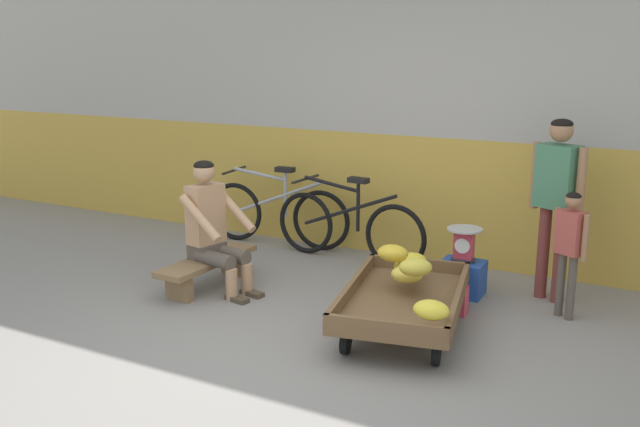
# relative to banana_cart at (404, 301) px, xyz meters

# --- Properties ---
(ground_plane) EXTENTS (80.00, 80.00, 0.00)m
(ground_plane) POSITION_rel_banana_cart_xyz_m (-0.55, -0.92, -0.24)
(ground_plane) COLOR gray
(back_wall) EXTENTS (16.00, 0.30, 3.32)m
(back_wall) POSITION_rel_banana_cart_xyz_m (-0.55, 1.93, 1.42)
(back_wall) COLOR gold
(back_wall) RESTS_ON ground
(banana_cart) EXTENTS (1.11, 1.58, 0.36)m
(banana_cart) POSITION_rel_banana_cart_xyz_m (0.00, 0.00, 0.00)
(banana_cart) COLOR brown
(banana_cart) RESTS_ON ground
(banana_pile) EXTENTS (0.80, 1.18, 0.26)m
(banana_pile) POSITION_rel_banana_cart_xyz_m (0.03, 0.04, 0.23)
(banana_pile) COLOR yellow
(banana_pile) RESTS_ON banana_cart
(low_bench) EXTENTS (0.33, 1.11, 0.27)m
(low_bench) POSITION_rel_banana_cart_xyz_m (-1.90, 0.11, -0.04)
(low_bench) COLOR olive
(low_bench) RESTS_ON ground
(vendor_seated) EXTENTS (0.72, 0.56, 1.14)m
(vendor_seated) POSITION_rel_banana_cart_xyz_m (-1.81, 0.09, 0.33)
(vendor_seated) COLOR tan
(vendor_seated) RESTS_ON ground
(plastic_crate) EXTENTS (0.36, 0.28, 0.30)m
(plastic_crate) POSITION_rel_banana_cart_xyz_m (0.16, 0.98, -0.09)
(plastic_crate) COLOR #234CA8
(plastic_crate) RESTS_ON ground
(weighing_scale) EXTENTS (0.30, 0.30, 0.29)m
(weighing_scale) POSITION_rel_banana_cart_xyz_m (0.16, 0.98, 0.21)
(weighing_scale) COLOR #28282D
(weighing_scale) RESTS_ON plastic_crate
(bicycle_near_left) EXTENTS (1.66, 0.48, 0.86)m
(bicycle_near_left) POSITION_rel_banana_cart_xyz_m (-2.06, 1.54, 0.11)
(bicycle_near_left) COLOR black
(bicycle_near_left) RESTS_ON ground
(bicycle_far_left) EXTENTS (1.66, 0.48, 0.86)m
(bicycle_far_left) POSITION_rel_banana_cart_xyz_m (-1.13, 1.39, 0.11)
(bicycle_far_left) COLOR black
(bicycle_far_left) RESTS_ON ground
(customer_adult) EXTENTS (0.46, 0.31, 1.53)m
(customer_adult) POSITION_rel_banana_cart_xyz_m (0.84, 1.21, 0.71)
(customer_adult) COLOR brown
(customer_adult) RESTS_ON ground
(customer_child) EXTENTS (0.28, 0.22, 1.01)m
(customer_child) POSITION_rel_banana_cart_xyz_m (1.02, 0.86, 0.39)
(customer_child) COLOR brown
(customer_child) RESTS_ON ground
(shopping_bag) EXTENTS (0.18, 0.12, 0.24)m
(shopping_bag) POSITION_rel_banana_cart_xyz_m (0.24, 0.52, -0.12)
(shopping_bag) COLOR #D13D4C
(shopping_bag) RESTS_ON ground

